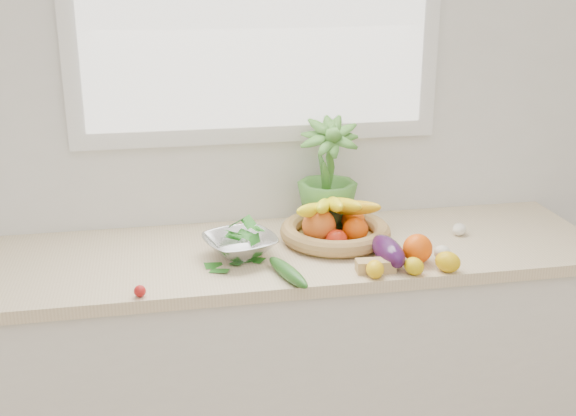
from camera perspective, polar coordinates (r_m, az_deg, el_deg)
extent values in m
cube|color=white|center=(2.57, -2.46, 8.57)|extent=(4.50, 0.02, 2.70)
cube|color=silver|center=(2.63, -1.18, -12.80)|extent=(2.20, 0.58, 0.86)
cube|color=beige|center=(2.42, -1.25, -3.72)|extent=(2.24, 0.62, 0.04)
sphere|color=#F55307|center=(2.33, 10.20, -3.17)|extent=(0.10, 0.10, 0.09)
ellipsoid|color=#DDB60C|center=(2.25, 9.92, -4.55)|extent=(0.08, 0.08, 0.05)
ellipsoid|color=yellow|center=(2.21, 6.89, -4.82)|extent=(0.07, 0.08, 0.05)
ellipsoid|color=#E8B40C|center=(2.29, 12.52, -4.18)|extent=(0.10, 0.10, 0.06)
sphere|color=red|center=(2.39, 3.87, -2.60)|extent=(0.08, 0.08, 0.08)
cube|color=tan|center=(2.26, 6.94, -4.55)|extent=(0.12, 0.06, 0.04)
ellipsoid|color=white|center=(2.60, 13.35, -1.72)|extent=(0.06, 0.06, 0.04)
ellipsoid|color=white|center=(2.61, 13.39, -1.63)|extent=(0.05, 0.05, 0.04)
ellipsoid|color=silver|center=(2.38, 12.09, -3.47)|extent=(0.07, 0.07, 0.05)
ellipsoid|color=#33103D|center=(2.31, 7.91, -3.40)|extent=(0.09, 0.21, 0.08)
ellipsoid|color=#185219|center=(2.19, -0.01, -5.09)|extent=(0.11, 0.24, 0.04)
sphere|color=red|center=(2.12, -11.63, -6.44)|extent=(0.05, 0.05, 0.03)
imported|color=#437F2E|center=(2.54, 3.15, 2.83)|extent=(0.25, 0.25, 0.38)
cylinder|color=tan|center=(2.49, 3.74, -2.43)|extent=(0.34, 0.34, 0.01)
torus|color=tan|center=(2.48, 3.75, -1.86)|extent=(0.40, 0.40, 0.06)
sphere|color=#DB5C1B|center=(2.43, 2.46, -1.41)|extent=(0.12, 0.12, 0.11)
sphere|color=#E34D07|center=(2.44, 5.34, -1.72)|extent=(0.09, 0.09, 0.09)
sphere|color=#E35307|center=(2.54, 5.15, -0.95)|extent=(0.09, 0.09, 0.08)
ellipsoid|color=black|center=(2.53, 3.16, -0.53)|extent=(0.10, 0.10, 0.12)
ellipsoid|color=yellow|center=(2.43, 2.15, -0.16)|extent=(0.20, 0.22, 0.11)
ellipsoid|color=#FFFA15|center=(2.44, 2.87, 0.16)|extent=(0.13, 0.25, 0.11)
ellipsoid|color=yellow|center=(2.44, 3.64, 0.30)|extent=(0.06, 0.26, 0.11)
ellipsoid|color=yellow|center=(2.45, 4.33, 0.25)|extent=(0.11, 0.26, 0.11)
ellipsoid|color=gold|center=(2.46, 5.11, 0.03)|extent=(0.18, 0.23, 0.11)
cylinder|color=silver|center=(2.35, -3.78, -3.72)|extent=(0.11, 0.11, 0.02)
imported|color=silver|center=(2.34, -3.80, -2.88)|extent=(0.29, 0.29, 0.06)
ellipsoid|color=#186020|center=(2.32, -3.82, -1.99)|extent=(0.21, 0.21, 0.07)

